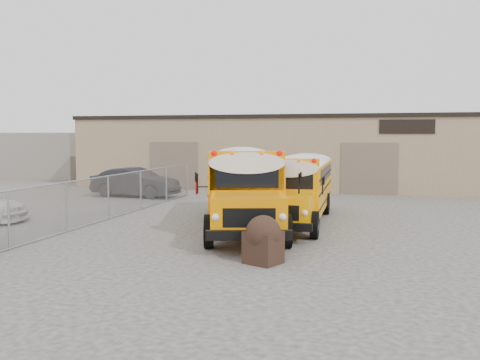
% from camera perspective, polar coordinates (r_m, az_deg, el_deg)
% --- Properties ---
extents(ground, '(120.00, 120.00, 0.00)m').
position_cam_1_polar(ground, '(17.46, -1.10, -6.55)').
color(ground, '#3D3937').
rests_on(ground, ground).
extents(warehouse, '(30.20, 10.20, 4.67)m').
position_cam_1_polar(warehouse, '(36.76, 7.59, 3.14)').
color(warehouse, '#8F7458').
rests_on(warehouse, ground).
extents(chainlink_fence, '(0.07, 18.07, 1.81)m').
position_cam_1_polar(chainlink_fence, '(22.36, -13.85, -1.83)').
color(chainlink_fence, '#92959A').
rests_on(chainlink_fence, ground).
extents(distant_building_left, '(8.00, 6.00, 3.60)m').
position_cam_1_polar(distant_building_left, '(46.86, -19.82, 2.55)').
color(distant_building_left, gray).
rests_on(distant_building_left, ground).
extents(school_bus_left, '(5.14, 10.41, 2.96)m').
position_cam_1_polar(school_bus_left, '(26.47, 0.14, 1.10)').
color(school_bus_left, orange).
rests_on(school_bus_left, ground).
extents(school_bus_right, '(2.80, 9.12, 2.65)m').
position_cam_1_polar(school_bus_right, '(27.04, 7.51, 0.75)').
color(school_bus_right, '#FFA300').
rests_on(school_bus_right, ground).
extents(tarp_bundle, '(1.11, 1.07, 1.31)m').
position_cam_1_polar(tarp_bundle, '(14.40, 2.50, -6.29)').
color(tarp_bundle, black).
rests_on(tarp_bundle, ground).
extents(car_dark, '(5.00, 2.07, 1.61)m').
position_cam_1_polar(car_dark, '(30.28, -11.10, -0.25)').
color(car_dark, '#222227').
rests_on(car_dark, ground).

